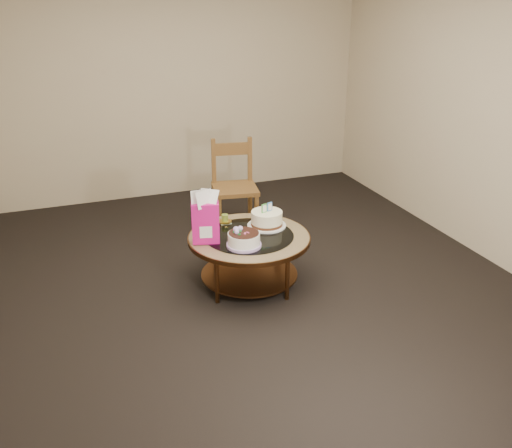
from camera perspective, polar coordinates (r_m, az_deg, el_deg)
name	(u,v)px	position (r m, az deg, el deg)	size (l,w,h in m)	color
ground	(249,284)	(4.92, -0.67, -5.99)	(5.00, 5.00, 0.00)	black
room_walls	(248,104)	(4.39, -0.76, 11.91)	(4.52, 5.02, 2.61)	#BDAE8F
coffee_table	(249,244)	(4.75, -0.69, -2.00)	(1.02, 1.02, 0.46)	#553118
decorated_cake	(244,240)	(4.50, -1.24, -1.62)	(0.28, 0.28, 0.16)	#B595D2
cream_cake	(267,219)	(4.87, 1.08, 0.49)	(0.33, 0.33, 0.21)	white
gift_bag	(205,217)	(4.53, -5.09, 0.69)	(0.24, 0.20, 0.43)	#CB137B
pillar_candle	(225,220)	(4.95, -3.13, 0.41)	(0.12, 0.12, 0.09)	#E2D55D
dining_chair	(234,186)	(5.79, -2.18, 3.77)	(0.51, 0.51, 0.94)	brown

